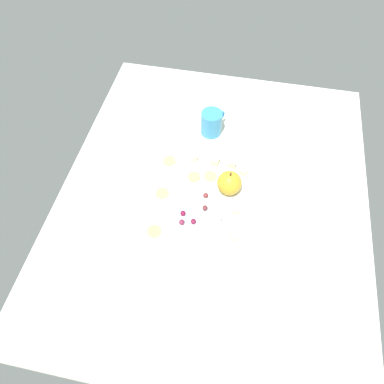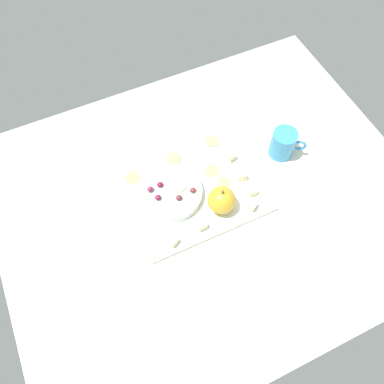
% 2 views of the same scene
% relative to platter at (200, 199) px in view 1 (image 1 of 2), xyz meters
% --- Properties ---
extents(table, '(1.14, 0.94, 0.03)m').
position_rel_platter_xyz_m(table, '(-0.03, 0.04, -0.03)').
color(table, silver).
rests_on(table, ground).
extents(platter, '(0.37, 0.29, 0.02)m').
position_rel_platter_xyz_m(platter, '(0.00, 0.00, 0.00)').
color(platter, white).
rests_on(platter, table).
extents(serving_dish, '(0.17, 0.17, 0.02)m').
position_rel_platter_xyz_m(serving_dish, '(0.06, -0.01, 0.02)').
color(serving_dish, silver).
rests_on(serving_dish, platter).
extents(apple_whole, '(0.07, 0.07, 0.07)m').
position_rel_platter_xyz_m(apple_whole, '(-0.04, 0.08, 0.05)').
color(apple_whole, gold).
rests_on(apple_whole, platter).
extents(apple_stem, '(0.01, 0.01, 0.01)m').
position_rel_platter_xyz_m(apple_stem, '(-0.04, 0.08, 0.09)').
color(apple_stem, brown).
rests_on(apple_stem, apple_whole).
extents(cheese_cube_0, '(0.03, 0.03, 0.02)m').
position_rel_platter_xyz_m(cheese_cube_0, '(0.11, 0.12, 0.02)').
color(cheese_cube_0, beige).
rests_on(cheese_cube_0, platter).
extents(cheese_cube_1, '(0.03, 0.03, 0.02)m').
position_rel_platter_xyz_m(cheese_cube_1, '(-0.14, 0.02, 0.02)').
color(cheese_cube_1, beige).
rests_on(cheese_cube_1, platter).
extents(cheese_cube_2, '(0.03, 0.03, 0.02)m').
position_rel_platter_xyz_m(cheese_cube_2, '(-0.14, -0.05, 0.02)').
color(cheese_cube_2, beige).
rests_on(cheese_cube_2, platter).
extents(cheese_cube_3, '(0.03, 0.03, 0.02)m').
position_rel_platter_xyz_m(cheese_cube_3, '(-0.12, 0.12, 0.02)').
color(cheese_cube_3, beige).
rests_on(cheese_cube_3, platter).
extents(cheese_cube_4, '(0.03, 0.03, 0.02)m').
position_rel_platter_xyz_m(cheese_cube_4, '(0.03, 0.11, 0.02)').
color(cheese_cube_4, beige).
rests_on(cheese_cube_4, platter).
extents(cheese_cube_5, '(0.02, 0.02, 0.02)m').
position_rel_platter_xyz_m(cheese_cube_5, '(-0.14, 0.08, 0.02)').
color(cheese_cube_5, beige).
rests_on(cheese_cube_5, platter).
extents(cracker_0, '(0.04, 0.04, 0.00)m').
position_rel_platter_xyz_m(cracker_0, '(0.01, -0.11, 0.01)').
color(cracker_0, tan).
rests_on(cracker_0, platter).
extents(cracker_1, '(0.04, 0.04, 0.00)m').
position_rel_platter_xyz_m(cracker_1, '(0.14, -0.11, 0.01)').
color(cracker_1, tan).
rests_on(cracker_1, platter).
extents(cracker_2, '(0.04, 0.04, 0.00)m').
position_rel_platter_xyz_m(cracker_2, '(-0.07, -0.03, 0.01)').
color(cracker_2, tan).
rests_on(cracker_2, platter).
extents(cracker_3, '(0.04, 0.04, 0.00)m').
position_rel_platter_xyz_m(cracker_3, '(-0.09, 0.02, 0.01)').
color(cracker_3, tan).
rests_on(cracker_3, platter).
extents(cracker_4, '(0.04, 0.04, 0.00)m').
position_rel_platter_xyz_m(cracker_4, '(-0.12, -0.12, 0.01)').
color(cracker_4, tan).
rests_on(cracker_4, platter).
extents(grape_0, '(0.02, 0.02, 0.01)m').
position_rel_platter_xyz_m(grape_0, '(0.01, 0.02, 0.04)').
color(grape_0, maroon).
rests_on(grape_0, serving_dish).
extents(grape_1, '(0.02, 0.02, 0.02)m').
position_rel_platter_xyz_m(grape_1, '(0.11, -0.03, 0.04)').
color(grape_1, maroon).
rests_on(grape_1, serving_dish).
extents(grape_2, '(0.02, 0.02, 0.01)m').
position_rel_platter_xyz_m(grape_2, '(0.08, -0.03, 0.04)').
color(grape_2, maroon).
rests_on(grape_2, serving_dish).
extents(grape_3, '(0.02, 0.02, 0.01)m').
position_rel_platter_xyz_m(grape_3, '(0.10, 0.00, 0.04)').
color(grape_3, maroon).
rests_on(grape_3, serving_dish).
extents(grape_4, '(0.02, 0.02, 0.01)m').
position_rel_platter_xyz_m(grape_4, '(0.05, 0.02, 0.04)').
color(grape_4, '#5E272D').
rests_on(grape_4, serving_dish).
extents(apple_slice_0, '(0.05, 0.05, 0.01)m').
position_rel_platter_xyz_m(apple_slice_0, '(0.04, -0.02, 0.04)').
color(apple_slice_0, beige).
rests_on(apple_slice_0, serving_dish).
extents(cup, '(0.09, 0.08, 0.09)m').
position_rel_platter_xyz_m(cup, '(-0.29, -0.01, 0.03)').
color(cup, '#388AC1').
rests_on(cup, table).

